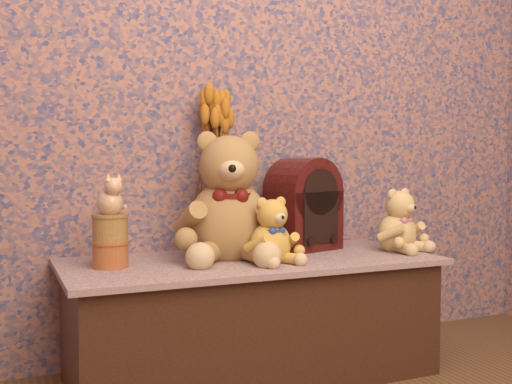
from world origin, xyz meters
The scene contains 10 objects.
display_shelf centered at (0.00, 1.21, 0.21)m, with size 1.32×0.59×0.42m, color #3A4F78.
teddy_large centered at (-0.07, 1.25, 0.67)m, with size 0.38×0.46×0.49m, color #9E6D3D, non-canonical shape.
teddy_medium centered at (0.03, 1.11, 0.54)m, with size 0.19×0.23×0.24m, color gold, non-canonical shape.
teddy_small centered at (0.59, 1.15, 0.55)m, with size 0.21×0.24×0.26m, color tan, non-canonical shape.
cathedral_radio centered at (0.28, 1.33, 0.60)m, with size 0.26×0.19×0.36m, color #3B0B0A, non-canonical shape.
ceramic_vase centered at (-0.07, 1.40, 0.53)m, with size 0.13×0.13×0.22m, color tan.
dried_stalks centered at (-0.07, 1.40, 0.84)m, with size 0.21×0.21×0.40m, color #BD6D1E, non-canonical shape.
biscuit_tin_lower centered at (-0.49, 1.23, 0.46)m, with size 0.12×0.12×0.08m, color #C58939.
biscuit_tin_upper centered at (-0.49, 1.23, 0.55)m, with size 0.11×0.11×0.09m, color tan.
cat_figurine centered at (-0.49, 1.23, 0.66)m, with size 0.10×0.11×0.14m, color silver, non-canonical shape.
Camera 1 is at (-0.84, -0.77, 0.78)m, focal length 42.78 mm.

